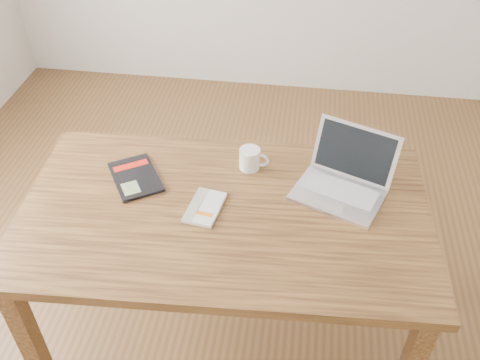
# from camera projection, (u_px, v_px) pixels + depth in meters

# --- Properties ---
(room) EXTENTS (4.04, 4.04, 2.70)m
(room) POSITION_uv_depth(u_px,v_px,m) (237.00, 34.00, 1.71)
(room) COLOR brown
(room) RESTS_ON ground
(desk) EXTENTS (1.56, 0.94, 0.75)m
(desk) POSITION_uv_depth(u_px,v_px,m) (225.00, 227.00, 2.02)
(desk) COLOR #523418
(desk) RESTS_ON ground
(white_guidebook) EXTENTS (0.14, 0.20, 0.02)m
(white_guidebook) POSITION_uv_depth(u_px,v_px,m) (205.00, 207.00, 1.96)
(white_guidebook) COLOR silver
(white_guidebook) RESTS_ON desk
(black_guidebook) EXTENTS (0.27, 0.30, 0.01)m
(black_guidebook) POSITION_uv_depth(u_px,v_px,m) (135.00, 177.00, 2.10)
(black_guidebook) COLOR black
(black_guidebook) RESTS_ON desk
(laptop) EXTENTS (0.41, 0.39, 0.22)m
(laptop) POSITION_uv_depth(u_px,v_px,m) (344.00, 179.00, 2.02)
(laptop) COLOR silver
(laptop) RESTS_ON desk
(coffee_mug) EXTENTS (0.12, 0.08, 0.09)m
(coffee_mug) POSITION_uv_depth(u_px,v_px,m) (250.00, 158.00, 2.12)
(coffee_mug) COLOR white
(coffee_mug) RESTS_ON desk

